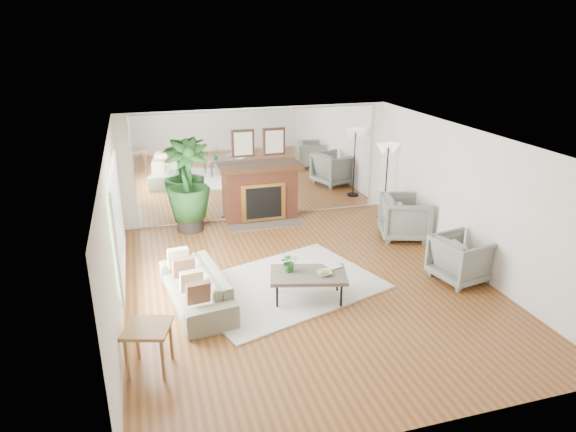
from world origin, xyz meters
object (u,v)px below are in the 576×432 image
object	(u,v)px
sofa	(196,288)
potted_ficus	(188,184)
side_table	(148,334)
coffee_table	(308,276)
armchair_back	(405,217)
floor_lamp	(388,155)
fireplace	(261,192)
armchair_front	(461,258)

from	to	relation	value
sofa	potted_ficus	size ratio (longest dim) A/B	1.01
side_table	coffee_table	bearing A→B (deg)	23.95
coffee_table	side_table	size ratio (longest dim) A/B	1.92
sofa	armchair_back	distance (m)	4.75
coffee_table	floor_lamp	bearing A→B (deg)	46.91
side_table	potted_ficus	size ratio (longest dim) A/B	0.36
sofa	coffee_table	bearing A→B (deg)	70.15
coffee_table	sofa	bearing A→B (deg)	167.67
fireplace	sofa	xyz separation A→B (m)	(-1.88, -3.37, -0.37)
armchair_back	floor_lamp	distance (m)	1.54
sofa	potted_ficus	xyz separation A→B (m)	(0.26, 3.21, 0.75)
fireplace	side_table	distance (m)	5.54
armchair_back	potted_ficus	xyz separation A→B (m)	(-4.22, 1.66, 0.60)
fireplace	potted_ficus	size ratio (longest dim) A/B	1.05
sofa	side_table	distance (m)	1.69
sofa	armchair_front	size ratio (longest dim) A/B	2.26
side_table	floor_lamp	xyz separation A→B (m)	(5.35, 4.16, 0.96)
fireplace	coffee_table	bearing A→B (deg)	-92.36
fireplace	side_table	world-z (taller)	fireplace
armchair_back	armchair_front	world-z (taller)	armchair_back
sofa	floor_lamp	distance (m)	5.44
potted_ficus	armchair_back	bearing A→B (deg)	-21.50
armchair_front	potted_ficus	world-z (taller)	potted_ficus
armchair_back	fireplace	bearing A→B (deg)	73.23
armchair_front	floor_lamp	world-z (taller)	floor_lamp
fireplace	armchair_back	size ratio (longest dim) A/B	2.11
armchair_front	side_table	bearing A→B (deg)	90.21
armchair_front	coffee_table	bearing A→B (deg)	77.69
side_table	floor_lamp	distance (m)	6.84
sofa	armchair_back	size ratio (longest dim) A/B	2.03
armchair_back	floor_lamp	bearing A→B (deg)	13.17
coffee_table	sofa	size ratio (longest dim) A/B	0.68
sofa	armchair_back	world-z (taller)	armchair_back
armchair_back	side_table	xyz separation A→B (m)	(-5.25, -3.04, 0.09)
armchair_front	side_table	distance (m)	5.36
coffee_table	armchair_front	size ratio (longest dim) A/B	1.53
armchair_front	floor_lamp	bearing A→B (deg)	-12.95
sofa	armchair_back	xyz separation A→B (m)	(4.48, 1.55, 0.15)
fireplace	armchair_front	world-z (taller)	fireplace
potted_ficus	floor_lamp	xyz separation A→B (m)	(4.32, -0.54, 0.45)
side_table	potted_ficus	world-z (taller)	potted_ficus
side_table	sofa	bearing A→B (deg)	62.71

